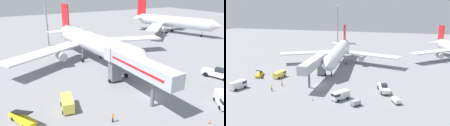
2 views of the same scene
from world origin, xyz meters
The scene contains 10 objects.
ground_plane centered at (0.00, 0.00, 0.00)m, with size 300.00×300.00×0.00m, color gray.
airplane_at_gate centered at (-0.60, 25.82, 5.54)m, with size 50.59×47.26×15.25m.
jet_bridge centered at (-2.33, 3.07, 6.14)m, with size 3.84×20.25×8.04m.
pushback_tug centered at (19.79, -0.51, 1.16)m, with size 4.12×7.35×2.54m.
belt_loader_truck centered at (-23.38, 3.51, 0.74)m, with size 3.68×5.91×2.86m.
service_van_far_left centered at (-15.75, 3.98, 1.21)m, with size 2.91×5.16×2.12m.
service_van_near_center centered at (9.15, -9.27, 1.29)m, with size 4.57×5.11×2.28m.
ground_crew_worker_foreground centered at (-10.83, -3.66, 0.91)m, with size 0.46×0.46×1.72m.
safety_cone_alpha centered at (2.40, -11.61, 0.26)m, with size 0.35×0.35×0.53m.
airplane_background centered at (49.02, 45.03, 5.38)m, with size 43.43×42.64×14.57m.
Camera 1 is at (-25.45, -29.04, 20.40)m, focal length 34.36 mm.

